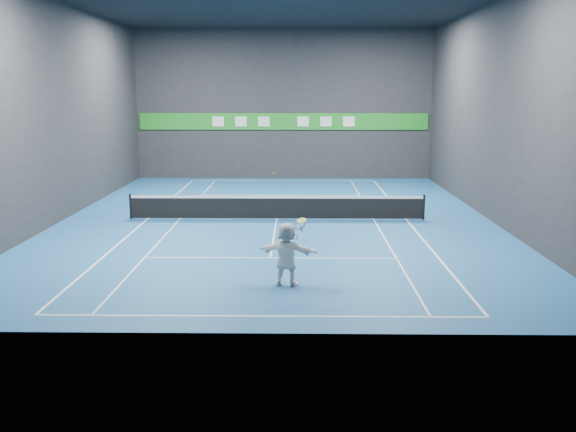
{
  "coord_description": "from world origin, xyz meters",
  "views": [
    {
      "loc": [
        0.89,
        -26.62,
        5.37
      ],
      "look_at": [
        0.59,
        -6.92,
        1.5
      ],
      "focal_mm": 40.0,
      "sensor_mm": 36.0,
      "label": 1
    }
  ],
  "objects_px": {
    "tennis_net": "(277,207)",
    "tennis_racket": "(300,226)",
    "player": "(287,254)"
  },
  "relations": [
    {
      "from": "tennis_net",
      "to": "tennis_racket",
      "type": "bearing_deg",
      "value": -84.19
    },
    {
      "from": "player",
      "to": "tennis_net",
      "type": "relative_size",
      "value": 0.14
    },
    {
      "from": "tennis_net",
      "to": "tennis_racket",
      "type": "relative_size",
      "value": 18.74
    },
    {
      "from": "player",
      "to": "tennis_racket",
      "type": "distance_m",
      "value": 0.86
    },
    {
      "from": "player",
      "to": "tennis_net",
      "type": "xyz_separation_m",
      "value": [
        -0.59,
        9.33,
        -0.36
      ]
    },
    {
      "from": "tennis_net",
      "to": "tennis_racket",
      "type": "xyz_separation_m",
      "value": [
        0.94,
        -9.29,
        1.13
      ]
    },
    {
      "from": "player",
      "to": "tennis_racket",
      "type": "bearing_deg",
      "value": -157.9
    },
    {
      "from": "tennis_racket",
      "to": "player",
      "type": "bearing_deg",
      "value": -172.38
    },
    {
      "from": "tennis_net",
      "to": "tennis_racket",
      "type": "height_order",
      "value": "tennis_racket"
    },
    {
      "from": "player",
      "to": "tennis_net",
      "type": "bearing_deg",
      "value": -71.92
    }
  ]
}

